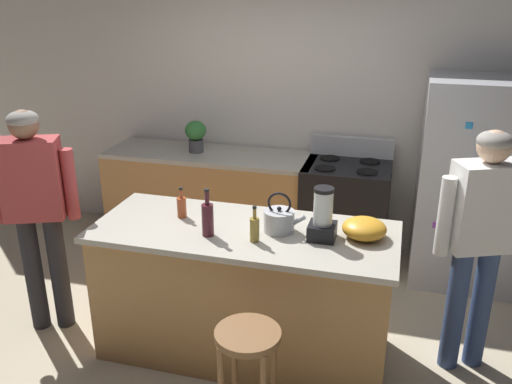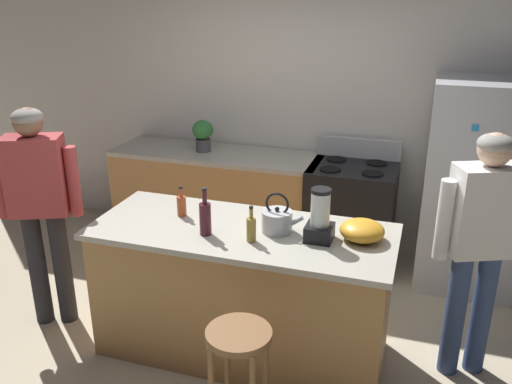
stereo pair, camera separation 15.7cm
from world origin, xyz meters
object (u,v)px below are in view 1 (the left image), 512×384
Objects in this scene: kitchen_island at (244,292)px; refrigerator at (473,184)px; bar_stool at (248,357)px; potted_plant at (196,134)px; bottle_vinegar at (255,229)px; person_by_island_left at (35,202)px; bottle_wine at (208,218)px; bottle_cooking_sauce at (182,206)px; mixing_bowl at (364,228)px; person_by_sink_right at (480,231)px; stove_range at (345,213)px; tea_kettle at (279,220)px; blender_appliance at (323,218)px.

refrigerator reaches higher than kitchen_island.
potted_plant is at bearing 117.09° from bar_stool.
bottle_vinegar is (-0.13, 0.61, 0.48)m from bar_stool.
bottle_wine is at bearing -2.11° from person_by_island_left.
bottle_cooking_sauce is 1.23m from mixing_bowl.
bar_stool is 0.91m from bottle_wine.
potted_plant is at bearing 151.60° from person_by_sink_right.
tea_kettle reaches higher than stove_range.
bottle_vinegar is 0.86× the size of tea_kettle.
bottle_cooking_sauce is (-0.98, 0.09, -0.07)m from blender_appliance.
tea_kettle is at bearing 171.10° from blender_appliance.
bottle_wine is at bearing -166.60° from person_by_sink_right.
refrigerator is 3.44m from person_by_island_left.
stove_range is at bearing 83.59° from bar_stool.
tea_kettle reaches higher than bar_stool.
person_by_sink_right is at bearing 5.04° from bottle_cooking_sauce.
person_by_sink_right is at bearing -28.40° from potted_plant.
mixing_bowl is at bearing 13.46° from bottle_wine.
kitchen_island is 0.59m from bottle_vinegar.
refrigerator is 1.12m from stove_range.
refrigerator reaches higher than bar_stool.
person_by_sink_right is (1.47, 0.25, 0.53)m from kitchen_island.
person_by_island_left is 5.97× the size of mixing_bowl.
mixing_bowl reaches higher than kitchen_island.
bar_stool is at bearing -109.41° from blender_appliance.
mixing_bowl is at bearing 58.45° from bar_stool.
stove_range is 2.30m from bar_stool.
bottle_wine reaches higher than bottle_vinegar.
kitchen_island is at bearing 127.67° from bottle_vinegar.
refrigerator is 2.47m from bottle_cooking_sauce.
kitchen_island is 1.78× the size of stove_range.
bottle_wine is (-0.19, -0.14, 0.59)m from kitchen_island.
stove_range is at bearing 71.72° from kitchen_island.
potted_plant is 2.00m from bottle_vinegar.
kitchen_island is 1.58m from person_by_sink_right.
blender_appliance is at bearing -164.99° from person_by_sink_right.
blender_appliance is 1.22× the size of mixing_bowl.
bottle_wine is (-1.75, -1.64, 0.18)m from refrigerator.
bottle_vinegar is 0.75× the size of bottle_wine.
potted_plant is (-2.40, 1.30, 0.12)m from person_by_sink_right.
stove_range is 1.55m from mixing_bowl.
person_by_island_left is (-2.00, -1.62, 0.53)m from stove_range.
bottle_wine is (1.30, -0.05, 0.05)m from person_by_island_left.
bottle_vinegar is (-1.35, -0.40, 0.03)m from person_by_sink_right.
kitchen_island is 6.65× the size of potted_plant.
kitchen_island is 5.86× the size of blender_appliance.
blender_appliance is at bearing -8.90° from tea_kettle.
mixing_bowl is (1.23, 0.00, -0.02)m from bottle_cooking_sauce.
stove_range is 3.75× the size of potted_plant.
bottle_vinegar is at bearing -163.51° from person_by_sink_right.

